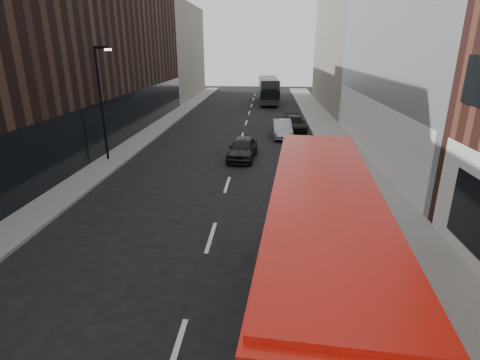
% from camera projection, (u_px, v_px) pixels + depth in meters
% --- Properties ---
extents(sidewalk_right, '(3.00, 80.00, 0.15)m').
position_uv_depth(sidewalk_right, '(334.00, 139.00, 30.12)').
color(sidewalk_right, slate).
rests_on(sidewalk_right, ground).
extents(sidewalk_left, '(2.00, 80.00, 0.15)m').
position_uv_depth(sidewalk_left, '(146.00, 136.00, 31.19)').
color(sidewalk_left, slate).
rests_on(sidewalk_left, ground).
extents(building_victorian, '(6.50, 24.00, 21.00)m').
position_uv_depth(building_victorian, '(348.00, 25.00, 44.54)').
color(building_victorian, '#66625A').
rests_on(building_victorian, ground).
extents(building_left_mid, '(5.00, 24.00, 14.00)m').
position_uv_depth(building_left_mid, '(119.00, 48.00, 33.83)').
color(building_left_mid, black).
rests_on(building_left_mid, ground).
extents(building_left_far, '(5.00, 20.00, 13.00)m').
position_uv_depth(building_left_far, '(176.00, 52.00, 54.69)').
color(building_left_far, '#66625A').
rests_on(building_left_far, ground).
extents(street_lamp, '(1.06, 0.22, 7.00)m').
position_uv_depth(street_lamp, '(102.00, 96.00, 23.26)').
color(street_lamp, black).
rests_on(street_lamp, sidewalk_left).
extents(red_bus, '(3.30, 10.46, 4.16)m').
position_uv_depth(red_bus, '(320.00, 257.00, 8.91)').
color(red_bus, '#B8150B').
rests_on(red_bus, ground).
extents(grey_bus, '(2.91, 10.33, 3.30)m').
position_uv_depth(grey_bus, '(268.00, 90.00, 50.06)').
color(grey_bus, black).
rests_on(grey_bus, ground).
extents(car_a, '(2.08, 4.34, 1.43)m').
position_uv_depth(car_a, '(243.00, 148.00, 24.90)').
color(car_a, black).
rests_on(car_a, ground).
extents(car_b, '(1.68, 4.33, 1.40)m').
position_uv_depth(car_b, '(282.00, 129.00, 31.07)').
color(car_b, gray).
rests_on(car_b, ground).
extents(car_c, '(2.22, 4.63, 1.30)m').
position_uv_depth(car_c, '(294.00, 124.00, 33.33)').
color(car_c, black).
rests_on(car_c, ground).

